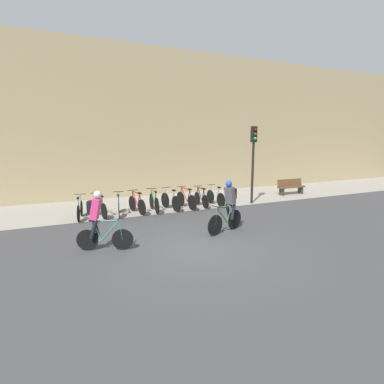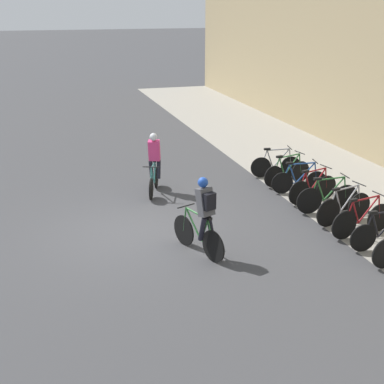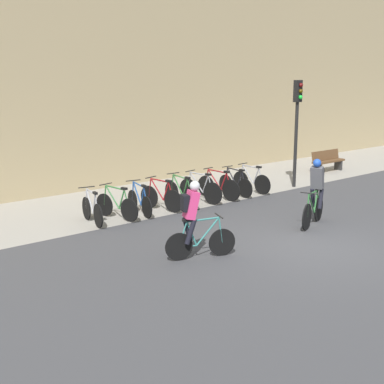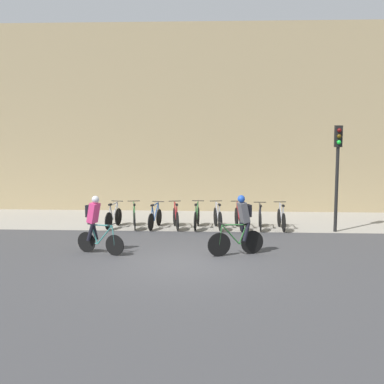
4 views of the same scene
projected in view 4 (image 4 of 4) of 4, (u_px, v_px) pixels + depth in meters
ground at (183, 264)px, 14.84m from camera, size 200.00×200.00×0.00m
kerb_strip at (195, 220)px, 21.52m from camera, size 44.00×4.50×0.01m
building_facade at (198, 118)px, 23.52m from camera, size 44.00×0.60×8.18m
cyclist_pink at (95, 222)px, 15.98m from camera, size 1.53×0.69×1.75m
cyclist_grey at (241, 224)px, 15.80m from camera, size 1.66×0.69×1.79m
parked_bike_0 at (114, 217)px, 19.99m from camera, size 0.47×1.59×0.96m
parked_bike_1 at (134, 217)px, 19.95m from camera, size 0.49×1.64×0.96m
parked_bike_2 at (155, 218)px, 19.91m from camera, size 0.47×1.62×0.95m
parked_bike_3 at (176, 217)px, 19.87m from camera, size 0.49×1.62×0.98m
parked_bike_4 at (197, 217)px, 19.82m from camera, size 0.46×1.74×0.99m
parked_bike_5 at (218, 218)px, 19.78m from camera, size 0.47×1.68×0.99m
parked_bike_6 at (239, 218)px, 19.74m from camera, size 0.46×1.75×0.99m
parked_bike_7 at (260, 219)px, 19.70m from camera, size 0.46×1.60×0.96m
parked_bike_8 at (281, 218)px, 19.66m from camera, size 0.46×1.66×0.97m
traffic_light_pole at (338, 159)px, 18.93m from camera, size 0.26×0.30×3.81m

